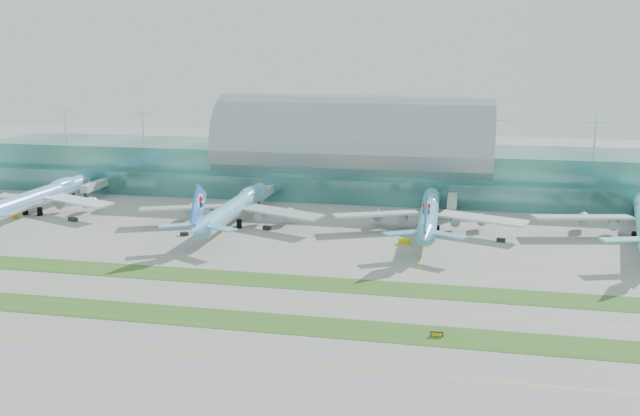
% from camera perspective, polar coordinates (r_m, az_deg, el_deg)
% --- Properties ---
extents(ground, '(700.00, 700.00, 0.00)m').
position_cam_1_polar(ground, '(195.68, -3.29, -6.05)').
color(ground, gray).
rests_on(ground, ground).
extents(terminal, '(340.00, 69.10, 36.00)m').
position_cam_1_polar(terminal, '(315.20, 2.73, 3.82)').
color(terminal, '#3D7A75').
rests_on(terminal, ground).
extents(grass_strip_near, '(420.00, 12.00, 0.08)m').
position_cam_1_polar(grass_strip_near, '(170.46, -5.75, -8.99)').
color(grass_strip_near, '#2D591E').
rests_on(grass_strip_near, ground).
extents(grass_strip_far, '(420.00, 12.00, 0.08)m').
position_cam_1_polar(grass_strip_far, '(197.50, -3.14, -5.86)').
color(grass_strip_far, '#2D591E').
rests_on(grass_strip_far, ground).
extents(taxiline_a, '(420.00, 0.35, 0.01)m').
position_cam_1_polar(taxiline_a, '(153.06, -8.03, -11.68)').
color(taxiline_a, yellow).
rests_on(taxiline_a, ground).
extents(taxiline_b, '(420.00, 0.35, 0.01)m').
position_cam_1_polar(taxiline_b, '(182.98, -4.43, -7.43)').
color(taxiline_b, yellow).
rests_on(taxiline_b, ground).
extents(taxiline_c, '(420.00, 0.35, 0.01)m').
position_cam_1_polar(taxiline_c, '(212.26, -2.04, -4.53)').
color(taxiline_c, yellow).
rests_on(taxiline_c, ground).
extents(taxiline_d, '(420.00, 0.35, 0.01)m').
position_cam_1_polar(taxiline_d, '(232.80, -0.75, -2.96)').
color(taxiline_d, yellow).
rests_on(taxiline_d, ground).
extents(airliner_a, '(69.29, 78.49, 21.64)m').
position_cam_1_polar(airliner_a, '(297.50, -21.62, 0.92)').
color(airliner_a, '#66A5E2').
rests_on(airliner_a, ground).
extents(airliner_b, '(69.38, 78.59, 21.66)m').
position_cam_1_polar(airliner_b, '(259.41, -6.85, 0.11)').
color(airliner_b, '#63B5DA').
rests_on(airliner_b, ground).
extents(airliner_c, '(67.47, 76.49, 21.07)m').
position_cam_1_polar(airliner_c, '(251.77, 8.72, -0.38)').
color(airliner_c, '#5CB3CC').
rests_on(airliner_c, ground).
extents(gse_a, '(3.96, 3.06, 1.47)m').
position_cam_1_polar(gse_a, '(292.83, -23.36, -0.60)').
color(gse_a, orange).
rests_on(gse_a, ground).
extents(gse_b, '(3.93, 2.88, 1.44)m').
position_cam_1_polar(gse_b, '(279.39, -19.17, -0.86)').
color(gse_b, black).
rests_on(gse_b, ground).
extents(gse_c, '(3.00, 1.91, 1.20)m').
position_cam_1_polar(gse_c, '(248.34, -10.79, -2.04)').
color(gse_c, black).
rests_on(gse_c, ground).
extents(gse_d, '(3.08, 1.82, 1.46)m').
position_cam_1_polar(gse_d, '(252.18, -4.26, -1.59)').
color(gse_d, black).
rests_on(gse_d, ground).
extents(gse_e, '(4.15, 2.76, 1.84)m').
position_cam_1_polar(gse_e, '(235.15, 6.78, -2.66)').
color(gse_e, '#C7B90B').
rests_on(gse_e, ground).
extents(gse_f, '(3.04, 2.13, 1.20)m').
position_cam_1_polar(gse_f, '(243.59, 14.28, -2.50)').
color(gse_f, black).
rests_on(gse_f, ground).
extents(taxiway_sign_east, '(2.86, 0.50, 1.21)m').
position_cam_1_polar(taxiway_sign_east, '(162.94, 9.32, -9.94)').
color(taxiway_sign_east, black).
rests_on(taxiway_sign_east, ground).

